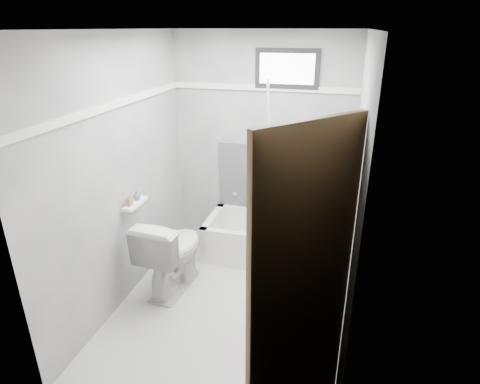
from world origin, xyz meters
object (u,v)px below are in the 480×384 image
(toilet, at_px, (172,252))
(door, at_px, (344,330))
(bathtub, at_px, (273,240))
(office_chair, at_px, (304,211))
(soap_bottle_a, at_px, (129,200))
(soap_bottle_b, at_px, (137,195))

(toilet, xyz_separation_m, door, (1.60, -1.40, 0.61))
(bathtub, bearing_deg, door, -71.25)
(toilet, bearing_deg, office_chair, -138.49)
(bathtub, distance_m, door, 2.46)
(bathtub, xyz_separation_m, toilet, (-0.85, -0.81, 0.18))
(bathtub, xyz_separation_m, soap_bottle_a, (-1.17, -0.95, 0.76))
(bathtub, xyz_separation_m, office_chair, (0.31, 0.05, 0.37))
(bathtub, xyz_separation_m, door, (0.75, -2.21, 0.79))
(bathtub, relative_size, office_chair, 1.61)
(office_chair, relative_size, door, 0.46)
(toilet, xyz_separation_m, soap_bottle_a, (-0.32, -0.13, 0.57))
(bathtub, height_order, toilet, toilet)
(office_chair, bearing_deg, toilet, -116.49)
(bathtub, height_order, soap_bottle_a, soap_bottle_a)
(bathtub, distance_m, soap_bottle_b, 1.61)
(toilet, distance_m, soap_bottle_a, 0.67)
(soap_bottle_a, height_order, soap_bottle_b, soap_bottle_a)
(door, bearing_deg, soap_bottle_a, 146.68)
(office_chair, height_order, door, door)
(office_chair, bearing_deg, soap_bottle_a, -119.15)
(office_chair, distance_m, toilet, 1.46)
(office_chair, height_order, soap_bottle_a, office_chair)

